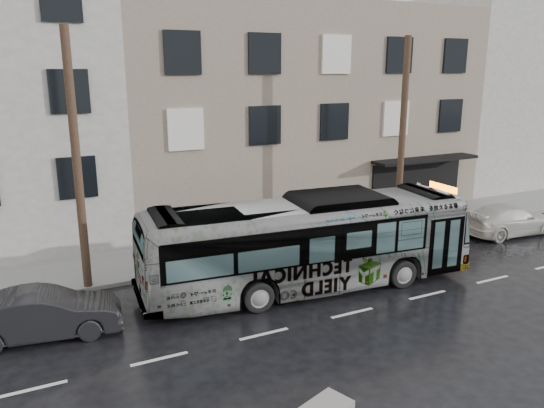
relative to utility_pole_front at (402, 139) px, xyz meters
The scene contains 10 objects.
ground 8.65m from the utility_pole_front, 153.08° to the right, with size 120.00×120.00×0.00m, color black.
sidewalk 8.11m from the utility_pole_front, 166.17° to the left, with size 90.00×3.60×0.15m, color gray.
building_taupe 9.56m from the utility_pole_front, 99.07° to the left, with size 20.00×12.00×11.00m, color gray.
building_filler 19.91m from the utility_pole_front, 28.24° to the left, with size 18.00×12.00×12.00m, color beige.
utility_pole_front is the anchor object (origin of this frame).
utility_pole_rear 14.00m from the utility_pole_front, behind, with size 0.30×0.30×9.00m, color #503828.
sign_post 3.48m from the utility_pole_front, ahead, with size 0.06×0.06×2.40m, color slate.
bus 8.08m from the utility_pole_front, 153.92° to the right, with size 2.85×12.20×3.40m, color #B2B2B2.
white_sedan 6.75m from the utility_pole_front, 21.86° to the right, with size 2.02×4.98×1.44m, color beige.
dark_sedan 16.41m from the utility_pole_front, 168.90° to the right, with size 1.55×4.45×1.47m, color black.
Camera 1 is at (-9.38, -15.62, 7.83)m, focal length 35.00 mm.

